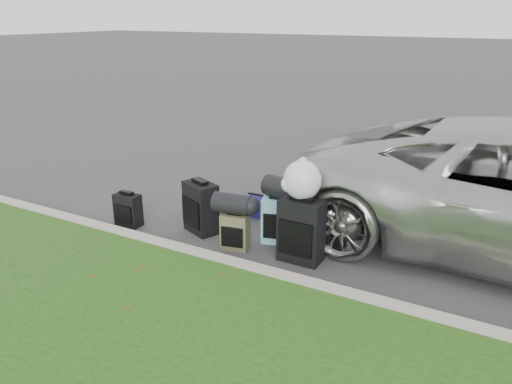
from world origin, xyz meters
The scene contains 12 objects.
ground centered at (0.00, 0.00, 0.00)m, with size 120.00×120.00×0.00m, color #383535.
curb centered at (0.00, -1.00, 0.07)m, with size 120.00×0.18×0.15m, color #9E937F.
suitcase_small_black centered at (-1.74, -0.56, 0.23)m, with size 0.37×0.20×0.46m, color black.
suitcase_large_black_left centered at (-0.72, -0.23, 0.35)m, with size 0.49×0.29×0.70m, color black.
suitcase_olive centered at (-0.03, -0.46, 0.24)m, with size 0.34×0.21×0.47m, color #424329.
suitcase_teal centered at (0.35, -0.01, 0.30)m, with size 0.42×0.25×0.60m, color #5992A3.
suitcase_large_black_right centered at (0.82, -0.34, 0.39)m, with size 0.52×0.31×0.78m, color black.
tote_green centered at (-1.13, 0.41, 0.19)m, with size 0.34×0.27×0.38m, color #237E1C.
tote_navy centered at (-0.34, 0.63, 0.15)m, with size 0.28×0.22×0.30m, color navy.
duffel_left centered at (-0.08, -0.44, 0.60)m, with size 0.26×0.26×0.48m, color black.
duffel_right centered at (0.39, 0.01, 0.74)m, with size 0.28×0.28×0.50m, color black.
trash_bag centered at (0.78, -0.27, 1.00)m, with size 0.45×0.45×0.45m, color silver.
Camera 1 is at (3.01, -5.37, 2.85)m, focal length 35.00 mm.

